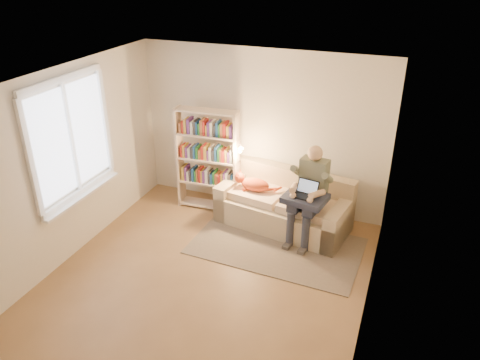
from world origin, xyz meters
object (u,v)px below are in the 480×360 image
at_px(cat, 253,184).
at_px(sofa, 284,207).
at_px(bookshelf, 208,155).
at_px(person, 309,189).
at_px(laptop, 306,192).

bearing_deg(cat, sofa, 14.77).
distance_m(sofa, cat, 0.60).
bearing_deg(cat, bookshelf, 179.99).
relative_size(sofa, cat, 3.07).
relative_size(person, cat, 2.09).
distance_m(sofa, laptop, 0.73).
height_order(person, laptop, person).
height_order(laptop, bookshelf, bookshelf).
relative_size(person, laptop, 4.09).
bearing_deg(person, laptop, -93.22).
height_order(person, bookshelf, bookshelf).
xyz_separation_m(cat, bookshelf, (-0.82, 0.14, 0.29)).
bearing_deg(sofa, cat, -165.23).
relative_size(sofa, laptop, 6.02).
bearing_deg(person, sofa, 161.34).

